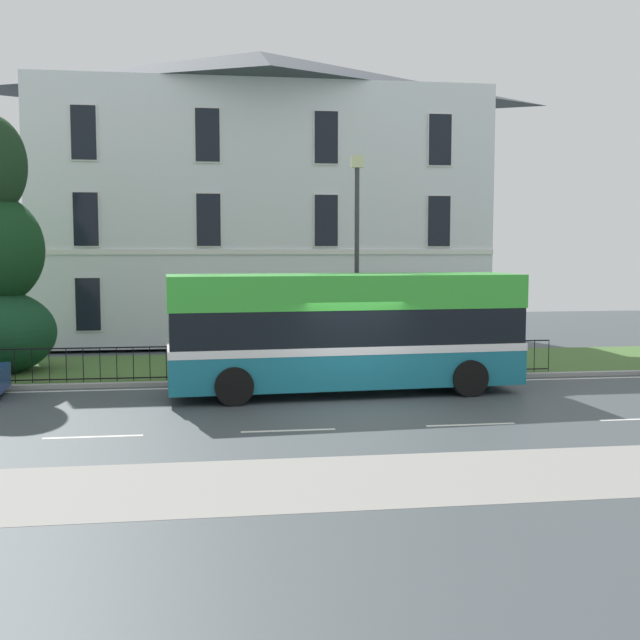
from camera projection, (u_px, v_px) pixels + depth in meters
name	position (u px, v px, depth m)	size (l,w,h in m)	color
ground_plane	(356.00, 402.00, 19.52)	(60.00, 56.00, 0.18)	#3F464B
georgian_townhouse	(261.00, 195.00, 33.01)	(18.00, 8.25, 11.99)	white
iron_verge_railing	(287.00, 360.00, 22.52)	(16.04, 0.04, 0.97)	black
single_decker_bus	(345.00, 331.00, 20.63)	(9.45, 3.05, 3.16)	#186E83
street_lamp_post	(357.00, 248.00, 23.47)	(0.36, 0.24, 6.50)	#333338
litter_bin	(428.00, 352.00, 23.67)	(0.51, 0.51, 1.14)	black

